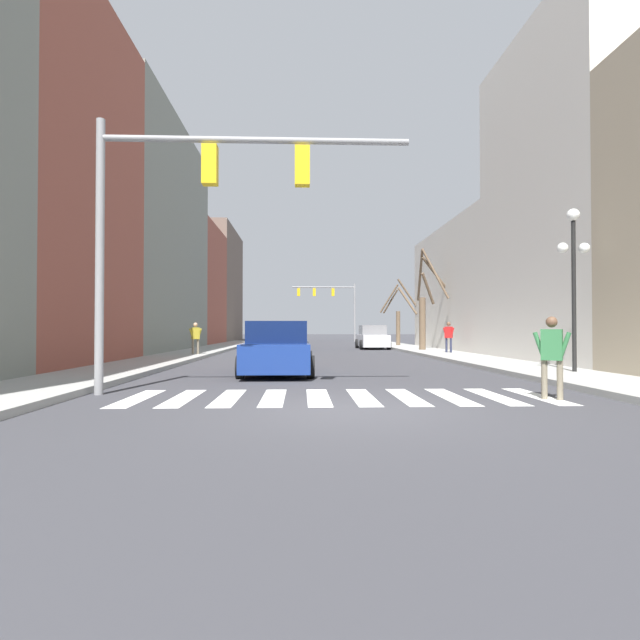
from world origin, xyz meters
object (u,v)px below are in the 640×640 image
(car_driving_away_lane, at_px, (278,349))
(street_tree_left_near, at_px, (426,306))
(pedestrian_on_right_sidewalk, at_px, (196,335))
(street_lamp_right_corner, at_px, (574,257))
(pedestrian_crossing_street, at_px, (552,350))
(car_parked_left_mid, at_px, (291,337))
(traffic_signal_far, at_px, (332,298))
(car_driving_toward_lane, at_px, (372,338))
(traffic_signal_near, at_px, (194,195))
(pedestrian_near_right_corner, at_px, (449,334))
(street_tree_right_mid, at_px, (400,314))

(car_driving_away_lane, bearing_deg, street_tree_left_near, 149.88)
(car_driving_away_lane, bearing_deg, pedestrian_on_right_sidewalk, -154.19)
(street_lamp_right_corner, distance_m, pedestrian_crossing_street, 6.03)
(street_lamp_right_corner, bearing_deg, car_parked_left_mid, 112.69)
(traffic_signal_far, height_order, pedestrian_crossing_street, traffic_signal_far)
(car_driving_toward_lane, bearing_deg, car_driving_away_lane, 163.33)
(traffic_signal_near, bearing_deg, pedestrian_near_right_corner, 56.54)
(traffic_signal_near, height_order, car_parked_left_mid, traffic_signal_near)
(car_driving_away_lane, xyz_separation_m, pedestrian_on_right_sidewalk, (-4.45, 9.20, 0.31))
(pedestrian_on_right_sidewalk, bearing_deg, car_driving_toward_lane, 9.53)
(pedestrian_crossing_street, xyz_separation_m, pedestrian_on_right_sidewalk, (-10.05, 15.07, 0.10))
(car_driving_toward_lane, xyz_separation_m, pedestrian_near_right_corner, (2.78, -8.49, 0.33))
(car_driving_away_lane, distance_m, car_driving_toward_lane, 19.69)
(pedestrian_near_right_corner, bearing_deg, traffic_signal_near, -73.17)
(traffic_signal_near, height_order, pedestrian_on_right_sidewalk, traffic_signal_near)
(car_driving_away_lane, bearing_deg, pedestrian_near_right_corner, 140.89)
(traffic_signal_far, xyz_separation_m, car_parked_left_mid, (-4.02, -19.03, -3.84))
(traffic_signal_near, bearing_deg, street_tree_left_near, 62.66)
(street_lamp_right_corner, distance_m, car_driving_away_lane, 9.12)
(traffic_signal_near, height_order, street_tree_left_near, street_tree_left_near)
(car_driving_toward_lane, relative_size, street_tree_right_mid, 0.84)
(street_tree_left_near, bearing_deg, street_tree_right_mid, 89.77)
(street_lamp_right_corner, height_order, pedestrian_crossing_street, street_lamp_right_corner)
(traffic_signal_far, height_order, car_parked_left_mid, traffic_signal_far)
(car_parked_left_mid, bearing_deg, pedestrian_near_right_corner, 43.36)
(car_driving_away_lane, bearing_deg, traffic_signal_far, 174.00)
(car_driving_away_lane, xyz_separation_m, pedestrian_crossing_street, (5.60, -5.87, 0.20))
(car_parked_left_mid, xyz_separation_m, street_tree_left_near, (8.17, -5.22, 1.88))
(traffic_signal_far, xyz_separation_m, pedestrian_crossing_street, (1.57, -44.20, -3.72))
(pedestrian_crossing_street, bearing_deg, pedestrian_near_right_corner, 114.81)
(car_driving_away_lane, distance_m, street_tree_left_near, 16.39)
(street_tree_right_mid, bearing_deg, traffic_signal_near, -109.98)
(street_lamp_right_corner, relative_size, car_parked_left_mid, 1.00)
(traffic_signal_far, xyz_separation_m, pedestrian_near_right_corner, (4.40, -27.96, -3.58))
(car_parked_left_mid, distance_m, street_tree_right_mid, 8.82)
(traffic_signal_far, relative_size, street_tree_left_near, 1.13)
(car_parked_left_mid, bearing_deg, pedestrian_on_right_sidewalk, -23.81)
(car_driving_toward_lane, distance_m, pedestrian_near_right_corner, 8.94)
(car_parked_left_mid, relative_size, street_tree_left_near, 0.78)
(traffic_signal_near, height_order, car_driving_toward_lane, traffic_signal_near)
(traffic_signal_near, distance_m, street_tree_left_near, 21.27)
(car_driving_away_lane, distance_m, car_parked_left_mid, 19.30)
(car_parked_left_mid, bearing_deg, street_tree_right_mid, 109.00)
(traffic_signal_near, bearing_deg, pedestrian_crossing_street, -8.71)
(traffic_signal_near, bearing_deg, car_driving_away_lane, 71.72)
(traffic_signal_far, xyz_separation_m, street_lamp_right_corner, (4.58, -39.62, -1.21))
(pedestrian_on_right_sidewalk, height_order, street_tree_right_mid, street_tree_right_mid)
(car_parked_left_mid, distance_m, street_tree_left_near, 9.87)
(car_driving_away_lane, distance_m, pedestrian_near_right_corner, 13.37)
(traffic_signal_far, xyz_separation_m, street_tree_left_near, (4.14, -24.26, -1.96))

